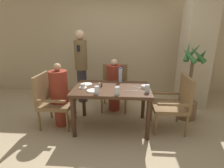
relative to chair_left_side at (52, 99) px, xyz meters
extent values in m
plane|color=tan|center=(1.09, 0.00, -0.52)|extent=(16.00, 16.00, 0.00)
cube|color=tan|center=(1.09, 1.97, 0.88)|extent=(8.00, 0.06, 2.80)
cube|color=#BCAD8E|center=(2.85, 1.15, 0.83)|extent=(0.57, 0.57, 2.70)
cube|color=#422819|center=(1.09, 0.00, 0.21)|extent=(1.31, 0.86, 0.05)
cylinder|color=#422819|center=(0.49, -0.37, -0.16)|extent=(0.07, 0.07, 0.70)
cylinder|color=#422819|center=(1.68, -0.37, -0.16)|extent=(0.07, 0.07, 0.70)
cylinder|color=#422819|center=(0.49, 0.37, -0.16)|extent=(0.07, 0.07, 0.70)
cylinder|color=#422819|center=(1.68, 0.37, -0.16)|extent=(0.07, 0.07, 0.70)
cube|color=brown|center=(0.09, 0.00, -0.10)|extent=(0.56, 0.56, 0.07)
cube|color=brown|center=(-0.17, 0.00, 0.20)|extent=(0.05, 0.56, 0.51)
cube|color=brown|center=(0.09, 0.26, 0.06)|extent=(0.50, 0.04, 0.04)
cube|color=brown|center=(0.09, -0.26, 0.06)|extent=(0.50, 0.04, 0.04)
cylinder|color=brown|center=(0.34, 0.25, -0.32)|extent=(0.04, 0.04, 0.38)
cylinder|color=brown|center=(0.34, -0.25, -0.32)|extent=(0.04, 0.04, 0.38)
cylinder|color=brown|center=(-0.16, 0.25, -0.32)|extent=(0.04, 0.04, 0.38)
cylinder|color=brown|center=(-0.16, -0.25, -0.32)|extent=(0.04, 0.04, 0.38)
cylinder|color=maroon|center=(0.15, 0.00, -0.29)|extent=(0.24, 0.24, 0.45)
cylinder|color=maroon|center=(0.15, 0.00, 0.23)|extent=(0.32, 0.32, 0.57)
sphere|color=tan|center=(0.15, 0.00, 0.58)|extent=(0.13, 0.13, 0.13)
cube|color=brown|center=(1.09, 0.77, -0.10)|extent=(0.56, 0.56, 0.07)
cube|color=brown|center=(1.09, 1.03, 0.20)|extent=(0.56, 0.05, 0.51)
cube|color=brown|center=(1.35, 0.77, 0.06)|extent=(0.04, 0.50, 0.04)
cube|color=brown|center=(0.83, 0.77, 0.06)|extent=(0.04, 0.50, 0.04)
cylinder|color=brown|center=(1.34, 0.52, -0.32)|extent=(0.04, 0.04, 0.38)
cylinder|color=brown|center=(0.84, 0.52, -0.32)|extent=(0.04, 0.04, 0.38)
cylinder|color=brown|center=(1.34, 1.02, -0.32)|extent=(0.04, 0.04, 0.38)
cylinder|color=brown|center=(0.84, 1.02, -0.32)|extent=(0.04, 0.04, 0.38)
cylinder|color=maroon|center=(1.09, 0.71, -0.29)|extent=(0.24, 0.24, 0.45)
cylinder|color=maroon|center=(1.09, 0.71, 0.21)|extent=(0.32, 0.32, 0.55)
sphere|color=beige|center=(1.09, 0.71, 0.55)|extent=(0.13, 0.13, 0.13)
cube|color=brown|center=(2.08, 0.00, -0.10)|extent=(0.56, 0.56, 0.07)
cube|color=brown|center=(2.34, 0.00, 0.20)|extent=(0.05, 0.56, 0.51)
cube|color=brown|center=(2.08, -0.26, 0.06)|extent=(0.50, 0.04, 0.04)
cube|color=brown|center=(2.08, 0.26, 0.06)|extent=(0.50, 0.04, 0.04)
cylinder|color=brown|center=(1.83, -0.25, -0.32)|extent=(0.04, 0.04, 0.38)
cylinder|color=brown|center=(1.83, 0.25, -0.32)|extent=(0.04, 0.04, 0.38)
cylinder|color=brown|center=(2.33, -0.25, -0.32)|extent=(0.04, 0.04, 0.38)
cylinder|color=brown|center=(2.33, 0.25, -0.32)|extent=(0.04, 0.04, 0.38)
cylinder|color=#2D2D33|center=(0.28, 1.15, -0.11)|extent=(0.22, 0.22, 0.80)
cylinder|color=brown|center=(0.28, 1.15, 0.63)|extent=(0.29, 0.29, 0.68)
sphere|color=tan|center=(0.28, 1.15, 1.08)|extent=(0.22, 0.22, 0.22)
cube|color=black|center=(0.28, 0.97, 0.80)|extent=(0.07, 0.01, 0.14)
cylinder|color=brown|center=(2.55, 0.45, -0.34)|extent=(0.38, 0.38, 0.35)
cylinder|color=brown|center=(2.55, 0.45, 0.24)|extent=(0.06, 0.06, 0.81)
cone|color=#2D6633|center=(2.71, 0.43, 0.75)|extent=(0.14, 0.37, 0.29)
cone|color=#2D6633|center=(2.58, 0.56, 0.79)|extent=(0.32, 0.17, 0.36)
cone|color=#2D6633|center=(2.46, 0.49, 0.80)|extent=(0.22, 0.31, 0.36)
cone|color=#2D6633|center=(2.44, 0.36, 0.76)|extent=(0.29, 0.35, 0.31)
cone|color=#2D6633|center=(2.57, 0.31, 0.77)|extent=(0.35, 0.14, 0.33)
cylinder|color=white|center=(0.79, -0.20, 0.24)|extent=(0.20, 0.20, 0.01)
cylinder|color=white|center=(0.62, 0.15, 0.24)|extent=(0.20, 0.20, 0.01)
cylinder|color=white|center=(0.59, -0.05, 0.24)|extent=(0.14, 0.14, 0.01)
cylinder|color=white|center=(0.59, -0.05, 0.28)|extent=(0.08, 0.08, 0.06)
cylinder|color=white|center=(1.65, 0.01, 0.26)|extent=(0.12, 0.12, 0.05)
cylinder|color=#A3C6DB|center=(1.22, 0.37, 0.36)|extent=(0.07, 0.07, 0.25)
cylinder|color=#3359B2|center=(1.22, 0.37, 0.50)|extent=(0.04, 0.04, 0.03)
cylinder|color=silver|center=(0.88, -0.34, 0.30)|extent=(0.07, 0.07, 0.13)
cylinder|color=silver|center=(1.20, -0.35, 0.30)|extent=(0.07, 0.07, 0.13)
cylinder|color=silver|center=(1.66, -0.21, 0.30)|extent=(0.07, 0.07, 0.13)
cylinder|color=white|center=(0.87, 0.03, 0.27)|extent=(0.03, 0.03, 0.07)
cylinder|color=#4C3D2D|center=(0.91, 0.03, 0.27)|extent=(0.03, 0.03, 0.07)
cube|color=silver|center=(1.48, 0.04, 0.24)|extent=(0.16, 0.10, 0.00)
cube|color=silver|center=(1.56, 0.00, 0.24)|extent=(0.04, 0.04, 0.00)
cube|color=silver|center=(1.40, -0.16, 0.24)|extent=(0.18, 0.03, 0.00)
cube|color=silver|center=(1.49, -0.15, 0.24)|extent=(0.06, 0.02, 0.00)
camera|label=1|loc=(1.29, -2.85, 1.18)|focal=28.00mm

